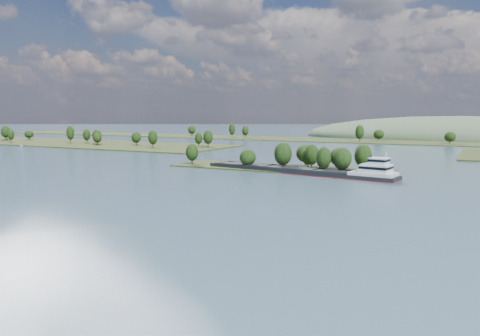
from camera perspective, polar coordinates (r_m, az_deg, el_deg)
The scene contains 7 objects.
ground at distance 161.41m, azimuth -3.63°, elevation -2.37°, with size 1800.00×1800.00×0.00m, color #385161.
tree_island at distance 210.92m, azimuth 6.46°, elevation 0.80°, with size 100.00×31.69×13.31m.
left_bank at distance 416.81m, azimuth -20.68°, elevation 2.97°, with size 300.00×80.00×15.56m.
back_shoreline at distance 423.31m, azimuth 17.48°, elevation 3.12°, with size 900.00×60.00×15.84m.
hill_west at distance 517.14m, azimuth 25.19°, elevation 3.33°, with size 320.00×160.00×44.00m, color #3C5037.
cargo_barge at distance 197.19m, azimuth 8.42°, elevation -0.32°, with size 87.07×22.43×11.70m.
motorboat at distance 376.68m, azimuth -25.07°, elevation 2.45°, with size 2.38×6.32×2.44m, color silver.
Camera 1 is at (83.05, -15.99, 25.75)m, focal length 35.00 mm.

